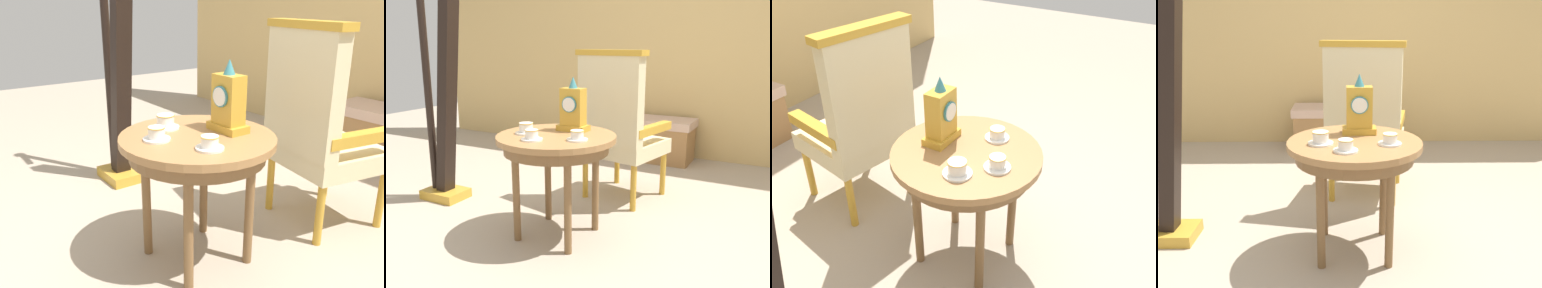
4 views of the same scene
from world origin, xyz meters
The scene contains 7 objects.
ground_plane centered at (0.00, 0.00, 0.00)m, with size 10.00×10.00×0.00m, color tan.
side_table centered at (-0.02, -0.03, 0.57)m, with size 0.72×0.72×0.65m.
teacup_left centered at (-0.20, -0.09, 0.68)m, with size 0.13×0.13×0.07m.
teacup_right centered at (-0.07, -0.22, 0.68)m, with size 0.12×0.12×0.06m.
teacup_center centered at (0.16, -0.10, 0.67)m, with size 0.12×0.12×0.06m.
mantel_clock centered at (0.01, 0.13, 0.78)m, with size 0.19×0.11×0.34m.
armchair centered at (0.07, 0.71, 0.59)m, with size 0.63×0.63×1.14m.
Camera 3 is at (-1.51, -0.89, 1.75)m, focal length 40.57 mm.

